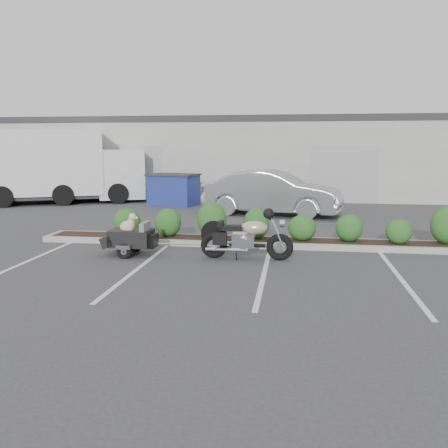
# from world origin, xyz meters

# --- Properties ---
(ground) EXTENTS (90.00, 90.00, 0.00)m
(ground) POSITION_xyz_m (0.00, 0.00, 0.00)
(ground) COLOR #38383A
(ground) RESTS_ON ground
(planter_kerb) EXTENTS (12.00, 1.00, 0.15)m
(planter_kerb) POSITION_xyz_m (1.00, 2.20, 0.07)
(planter_kerb) COLOR #9E9E93
(planter_kerb) RESTS_ON ground
(building) EXTENTS (26.00, 10.00, 4.00)m
(building) POSITION_xyz_m (0.00, 17.00, 2.00)
(building) COLOR #9EA099
(building) RESTS_ON ground
(motorcycle) EXTENTS (2.16, 0.73, 1.24)m
(motorcycle) POSITION_xyz_m (0.70, 0.55, 0.50)
(motorcycle) COLOR black
(motorcycle) RESTS_ON ground
(pet_trailer) EXTENTS (1.71, 0.95, 1.03)m
(pet_trailer) POSITION_xyz_m (-2.08, 0.57, 0.43)
(pet_trailer) COLOR black
(pet_trailer) RESTS_ON ground
(sedan) EXTENTS (5.38, 2.76, 1.69)m
(sedan) POSITION_xyz_m (0.96, 7.74, 0.85)
(sedan) COLOR #AFAFB6
(sedan) RESTS_ON ground
(dumpster) EXTENTS (2.38, 1.89, 1.38)m
(dumpster) POSITION_xyz_m (-3.49, 10.18, 0.70)
(dumpster) COLOR navy
(dumpster) RESTS_ON ground
(delivery_truck) EXTENTS (7.46, 5.07, 3.28)m
(delivery_truck) POSITION_xyz_m (-8.57, 10.42, 1.58)
(delivery_truck) COLOR silver
(delivery_truck) RESTS_ON ground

